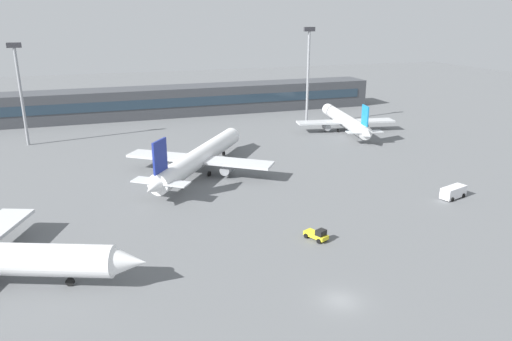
% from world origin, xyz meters
% --- Properties ---
extents(ground_plane, '(400.00, 400.00, 0.00)m').
position_xyz_m(ground_plane, '(0.00, 40.00, 0.00)').
color(ground_plane, slate).
extents(terminal_building, '(133.27, 12.13, 9.00)m').
position_xyz_m(terminal_building, '(0.00, 112.86, 4.50)').
color(terminal_building, '#3F4247').
rests_on(terminal_building, ground_plane).
extents(airplane_mid, '(29.63, 37.61, 10.93)m').
position_xyz_m(airplane_mid, '(-4.61, 51.64, 3.33)').
color(airplane_mid, white).
rests_on(airplane_mid, ground_plane).
extents(airplane_far, '(27.58, 39.14, 9.71)m').
position_xyz_m(airplane_far, '(41.44, 75.82, 2.96)').
color(airplane_far, white).
rests_on(airplane_far, ground_plane).
extents(baggage_tug_yellow, '(2.94, 3.90, 1.75)m').
position_xyz_m(baggage_tug_yellow, '(4.29, 15.13, 0.80)').
color(baggage_tug_yellow, yellow).
rests_on(baggage_tug_yellow, ground_plane).
extents(service_van_white, '(5.56, 3.44, 2.08)m').
position_xyz_m(service_van_white, '(34.42, 22.67, 1.11)').
color(service_van_white, white).
rests_on(service_van_white, ground_plane).
extents(floodlight_tower_west, '(3.20, 0.80, 27.70)m').
position_xyz_m(floodlight_tower_west, '(34.35, 85.54, 15.90)').
color(floodlight_tower_west, gray).
rests_on(floodlight_tower_west, ground_plane).
extents(floodlight_tower_east, '(3.20, 0.80, 24.77)m').
position_xyz_m(floodlight_tower_east, '(-40.89, 86.57, 14.39)').
color(floodlight_tower_east, gray).
rests_on(floodlight_tower_east, ground_plane).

